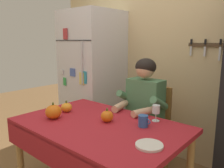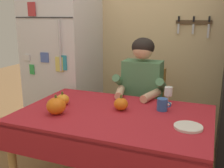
{
  "view_description": "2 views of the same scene",
  "coord_description": "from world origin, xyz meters",
  "px_view_note": "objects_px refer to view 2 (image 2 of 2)",
  "views": [
    {
      "loc": [
        1.25,
        -1.17,
        1.41
      ],
      "look_at": [
        -0.02,
        0.29,
        1.04
      ],
      "focal_mm": 35.97,
      "sensor_mm": 36.0,
      "label": 1
    },
    {
      "loc": [
        0.66,
        -1.62,
        1.43
      ],
      "look_at": [
        -0.04,
        0.16,
        0.94
      ],
      "focal_mm": 42.44,
      "sensor_mm": 36.0,
      "label": 2
    }
  ],
  "objects_px": {
    "chair_behind_person": "(145,109)",
    "coffee_mug": "(162,105)",
    "pumpkin_small": "(121,104)",
    "seated_person": "(140,93)",
    "refrigerator": "(64,64)",
    "pumpkin_medium": "(56,106)",
    "dining_table": "(113,124)",
    "serving_tray": "(188,127)",
    "pumpkin_large": "(63,100)",
    "wine_glass": "(168,92)"
  },
  "relations": [
    {
      "from": "wine_glass",
      "to": "pumpkin_medium",
      "type": "relative_size",
      "value": 0.97
    },
    {
      "from": "dining_table",
      "to": "coffee_mug",
      "type": "height_order",
      "value": "coffee_mug"
    },
    {
      "from": "pumpkin_medium",
      "to": "pumpkin_small",
      "type": "height_order",
      "value": "pumpkin_medium"
    },
    {
      "from": "wine_glass",
      "to": "seated_person",
      "type": "bearing_deg",
      "value": 142.42
    },
    {
      "from": "pumpkin_small",
      "to": "serving_tray",
      "type": "distance_m",
      "value": 0.54
    },
    {
      "from": "chair_behind_person",
      "to": "serving_tray",
      "type": "distance_m",
      "value": 1.02
    },
    {
      "from": "refrigerator",
      "to": "chair_behind_person",
      "type": "relative_size",
      "value": 1.94
    },
    {
      "from": "refrigerator",
      "to": "pumpkin_small",
      "type": "height_order",
      "value": "refrigerator"
    },
    {
      "from": "pumpkin_medium",
      "to": "chair_behind_person",
      "type": "bearing_deg",
      "value": 66.26
    },
    {
      "from": "dining_table",
      "to": "pumpkin_medium",
      "type": "bearing_deg",
      "value": -157.56
    },
    {
      "from": "chair_behind_person",
      "to": "pumpkin_small",
      "type": "height_order",
      "value": "chair_behind_person"
    },
    {
      "from": "refrigerator",
      "to": "wine_glass",
      "type": "height_order",
      "value": "refrigerator"
    },
    {
      "from": "refrigerator",
      "to": "serving_tray",
      "type": "height_order",
      "value": "refrigerator"
    },
    {
      "from": "chair_behind_person",
      "to": "wine_glass",
      "type": "xyz_separation_m",
      "value": [
        0.3,
        -0.42,
        0.33
      ]
    },
    {
      "from": "chair_behind_person",
      "to": "dining_table",
      "type": "bearing_deg",
      "value": -92.63
    },
    {
      "from": "chair_behind_person",
      "to": "pumpkin_small",
      "type": "bearing_deg",
      "value": -90.68
    },
    {
      "from": "dining_table",
      "to": "wine_glass",
      "type": "height_order",
      "value": "wine_glass"
    },
    {
      "from": "serving_tray",
      "to": "seated_person",
      "type": "bearing_deg",
      "value": 127.09
    },
    {
      "from": "refrigerator",
      "to": "seated_person",
      "type": "distance_m",
      "value": 1.04
    },
    {
      "from": "seated_person",
      "to": "refrigerator",
      "type": "bearing_deg",
      "value": 164.19
    },
    {
      "from": "dining_table",
      "to": "seated_person",
      "type": "height_order",
      "value": "seated_person"
    },
    {
      "from": "coffee_mug",
      "to": "seated_person",
      "type": "bearing_deg",
      "value": 125.28
    },
    {
      "from": "chair_behind_person",
      "to": "seated_person",
      "type": "distance_m",
      "value": 0.29
    },
    {
      "from": "chair_behind_person",
      "to": "coffee_mug",
      "type": "distance_m",
      "value": 0.71
    },
    {
      "from": "pumpkin_large",
      "to": "serving_tray",
      "type": "distance_m",
      "value": 1.0
    },
    {
      "from": "refrigerator",
      "to": "serving_tray",
      "type": "bearing_deg",
      "value": -32.43
    },
    {
      "from": "refrigerator",
      "to": "wine_glass",
      "type": "relative_size",
      "value": 12.72
    },
    {
      "from": "wine_glass",
      "to": "pumpkin_large",
      "type": "xyz_separation_m",
      "value": [
        -0.78,
        -0.34,
        -0.05
      ]
    },
    {
      "from": "chair_behind_person",
      "to": "pumpkin_medium",
      "type": "distance_m",
      "value": 1.08
    },
    {
      "from": "serving_tray",
      "to": "pumpkin_small",
      "type": "bearing_deg",
      "value": 162.92
    },
    {
      "from": "dining_table",
      "to": "seated_person",
      "type": "distance_m",
      "value": 0.61
    },
    {
      "from": "dining_table",
      "to": "wine_glass",
      "type": "bearing_deg",
      "value": 48.41
    },
    {
      "from": "pumpkin_large",
      "to": "pumpkin_small",
      "type": "xyz_separation_m",
      "value": [
        0.48,
        0.06,
        0.0
      ]
    },
    {
      "from": "seated_person",
      "to": "pumpkin_medium",
      "type": "relative_size",
      "value": 8.56
    },
    {
      "from": "coffee_mug",
      "to": "pumpkin_medium",
      "type": "xyz_separation_m",
      "value": [
        -0.7,
        -0.36,
        0.01
      ]
    },
    {
      "from": "coffee_mug",
      "to": "pumpkin_medium",
      "type": "height_order",
      "value": "pumpkin_medium"
    },
    {
      "from": "seated_person",
      "to": "dining_table",
      "type": "bearing_deg",
      "value": -93.44
    },
    {
      "from": "refrigerator",
      "to": "pumpkin_medium",
      "type": "bearing_deg",
      "value": -61.35
    },
    {
      "from": "refrigerator",
      "to": "pumpkin_small",
      "type": "bearing_deg",
      "value": -38.92
    },
    {
      "from": "seated_person",
      "to": "coffee_mug",
      "type": "relative_size",
      "value": 11.62
    },
    {
      "from": "pumpkin_medium",
      "to": "pumpkin_small",
      "type": "distance_m",
      "value": 0.48
    },
    {
      "from": "chair_behind_person",
      "to": "wine_glass",
      "type": "distance_m",
      "value": 0.61
    },
    {
      "from": "wine_glass",
      "to": "pumpkin_large",
      "type": "distance_m",
      "value": 0.85
    },
    {
      "from": "coffee_mug",
      "to": "pumpkin_small",
      "type": "bearing_deg",
      "value": -160.05
    },
    {
      "from": "dining_table",
      "to": "wine_glass",
      "type": "xyz_separation_m",
      "value": [
        0.33,
        0.38,
        0.18
      ]
    },
    {
      "from": "dining_table",
      "to": "seated_person",
      "type": "bearing_deg",
      "value": 86.56
    },
    {
      "from": "serving_tray",
      "to": "coffee_mug",
      "type": "bearing_deg",
      "value": 129.69
    },
    {
      "from": "seated_person",
      "to": "wine_glass",
      "type": "xyz_separation_m",
      "value": [
        0.3,
        -0.23,
        0.1
      ]
    },
    {
      "from": "wine_glass",
      "to": "serving_tray",
      "type": "xyz_separation_m",
      "value": [
        0.21,
        -0.44,
        -0.09
      ]
    },
    {
      "from": "pumpkin_medium",
      "to": "pumpkin_small",
      "type": "relative_size",
      "value": 1.23
    }
  ]
}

